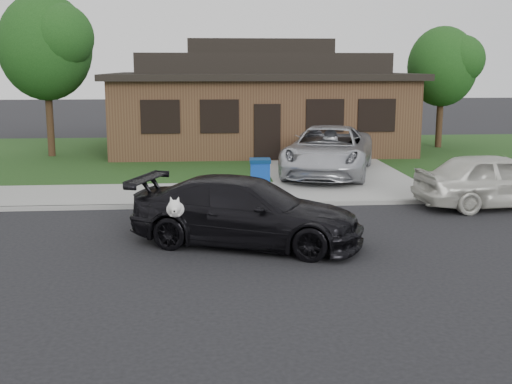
{
  "coord_description": "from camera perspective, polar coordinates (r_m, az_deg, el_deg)",
  "views": [
    {
      "loc": [
        1.6,
        -13.15,
        3.7
      ],
      "look_at": [
        2.67,
        -0.04,
        1.1
      ],
      "focal_mm": 45.0,
      "sensor_mm": 36.0,
      "label": 1
    }
  ],
  "objects": [
    {
      "name": "sedan",
      "position": [
        13.38,
        -0.85,
        -1.76
      ],
      "size": [
        5.24,
        3.56,
        1.41
      ],
      "rotation": [
        0.0,
        0.0,
        1.21
      ],
      "color": "black",
      "rests_on": "ground"
    },
    {
      "name": "house",
      "position": [
        28.29,
        0.21,
        8.01
      ],
      "size": [
        12.6,
        8.6,
        4.65
      ],
      "color": "#422B1C",
      "rests_on": "ground"
    },
    {
      "name": "curb",
      "position": [
        17.12,
        -9.93,
        -1.27
      ],
      "size": [
        60.0,
        0.12,
        0.12
      ],
      "primitive_type": "cube",
      "color": "gray",
      "rests_on": "ground"
    },
    {
      "name": "white_compact",
      "position": [
        18.06,
        20.65,
        1.0
      ],
      "size": [
        4.43,
        2.09,
        1.46
      ],
      "primitive_type": "imported",
      "rotation": [
        0.0,
        0.0,
        1.66
      ],
      "color": "beige",
      "rests_on": "ground"
    },
    {
      "name": "tree_1",
      "position": [
        29.49,
        16.57,
        10.76
      ],
      "size": [
        3.15,
        3.0,
        5.25
      ],
      "color": "#332114",
      "rests_on": "ground"
    },
    {
      "name": "tree_0",
      "position": [
        26.7,
        -17.94,
        12.33
      ],
      "size": [
        3.78,
        3.6,
        6.34
      ],
      "color": "#332114",
      "rests_on": "ground"
    },
    {
      "name": "driveway",
      "position": [
        23.84,
        6.03,
        2.36
      ],
      "size": [
        4.5,
        13.0,
        0.14
      ],
      "primitive_type": "cube",
      "color": "gray",
      "rests_on": "ground"
    },
    {
      "name": "ground",
      "position": [
        13.75,
        -11.22,
        -4.65
      ],
      "size": [
        120.0,
        120.0,
        0.0
      ],
      "primitive_type": "plane",
      "color": "black",
      "rests_on": "ground"
    },
    {
      "name": "minivan",
      "position": [
        21.41,
        6.46,
        3.68
      ],
      "size": [
        4.22,
        6.22,
        1.58
      ],
      "primitive_type": "imported",
      "rotation": [
        0.0,
        0.0,
        -0.31
      ],
      "color": "#B8BAC0",
      "rests_on": "driveway"
    },
    {
      "name": "recycling_bin",
      "position": [
        18.25,
        0.37,
        1.45
      ],
      "size": [
        0.62,
        0.65,
        0.98
      ],
      "rotation": [
        0.0,
        0.0,
        -0.05
      ],
      "color": "#0E3A9C",
      "rests_on": "sidewalk"
    },
    {
      "name": "lawn",
      "position": [
        26.45,
        -8.11,
        3.17
      ],
      "size": [
        60.0,
        13.0,
        0.13
      ],
      "primitive_type": "cube",
      "color": "#193814",
      "rests_on": "ground"
    },
    {
      "name": "sidewalk",
      "position": [
        18.58,
        -9.52,
        -0.27
      ],
      "size": [
        60.0,
        3.0,
        0.12
      ],
      "primitive_type": "cube",
      "color": "gray",
      "rests_on": "ground"
    }
  ]
}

